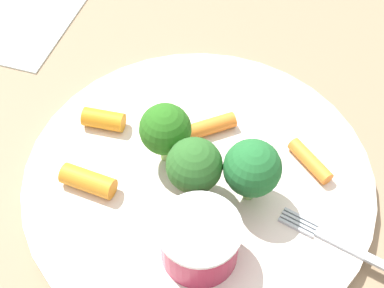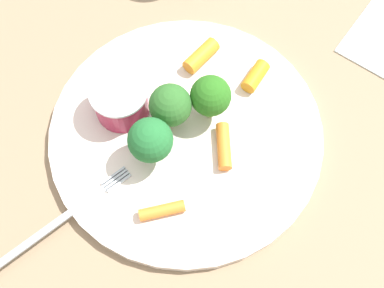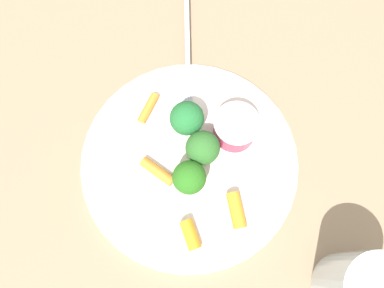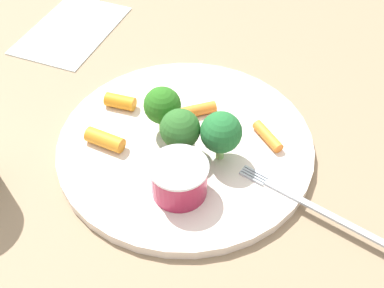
# 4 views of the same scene
# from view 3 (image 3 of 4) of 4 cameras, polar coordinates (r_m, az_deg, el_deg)

# --- Properties ---
(ground_plane) EXTENTS (2.40, 2.40, 0.00)m
(ground_plane) POSITION_cam_3_polar(r_m,az_deg,el_deg) (0.49, -0.38, -2.90)
(ground_plane) COLOR #8A7256
(plate) EXTENTS (0.28, 0.28, 0.01)m
(plate) POSITION_cam_3_polar(r_m,az_deg,el_deg) (0.49, -0.38, -2.71)
(plate) COLOR silver
(plate) RESTS_ON ground_plane
(sauce_cup) EXTENTS (0.06, 0.06, 0.04)m
(sauce_cup) POSITION_cam_3_polar(r_m,az_deg,el_deg) (0.48, 6.72, 2.49)
(sauce_cup) COLOR #9E2140
(sauce_cup) RESTS_ON plate
(broccoli_floret_0) EXTENTS (0.04, 0.04, 0.06)m
(broccoli_floret_0) POSITION_cam_3_polar(r_m,az_deg,el_deg) (0.45, 1.66, -0.62)
(broccoli_floret_0) COLOR #86B96E
(broccoli_floret_0) RESTS_ON plate
(broccoli_floret_1) EXTENTS (0.04, 0.04, 0.06)m
(broccoli_floret_1) POSITION_cam_3_polar(r_m,az_deg,el_deg) (0.44, -0.43, -5.19)
(broccoli_floret_1) COLOR #8FBF62
(broccoli_floret_1) RESTS_ON plate
(broccoli_floret_2) EXTENTS (0.04, 0.04, 0.06)m
(broccoli_floret_2) POSITION_cam_3_polar(r_m,az_deg,el_deg) (0.46, -0.80, 3.96)
(broccoli_floret_2) COLOR #83C366
(broccoli_floret_2) RESTS_ON plate
(carrot_stick_0) EXTENTS (0.04, 0.05, 0.02)m
(carrot_stick_0) POSITION_cam_3_polar(r_m,az_deg,el_deg) (0.46, 6.85, -10.07)
(carrot_stick_0) COLOR orange
(carrot_stick_0) RESTS_ON plate
(carrot_stick_1) EXTENTS (0.03, 0.04, 0.02)m
(carrot_stick_1) POSITION_cam_3_polar(r_m,az_deg,el_deg) (0.46, -0.24, -13.79)
(carrot_stick_1) COLOR orange
(carrot_stick_1) RESTS_ON plate
(carrot_stick_2) EXTENTS (0.04, 0.03, 0.01)m
(carrot_stick_2) POSITION_cam_3_polar(r_m,az_deg,el_deg) (0.50, -6.74, 5.53)
(carrot_stick_2) COLOR orange
(carrot_stick_2) RESTS_ON plate
(carrot_stick_3) EXTENTS (0.02, 0.05, 0.01)m
(carrot_stick_3) POSITION_cam_3_polar(r_m,az_deg,el_deg) (0.47, -5.34, -4.21)
(carrot_stick_3) COLOR orange
(carrot_stick_3) RESTS_ON plate
(fork) EXTENTS (0.13, 0.15, 0.00)m
(fork) POSITION_cam_3_polar(r_m,az_deg,el_deg) (0.55, -0.70, 14.47)
(fork) COLOR #ABB3BD
(fork) RESTS_ON plate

